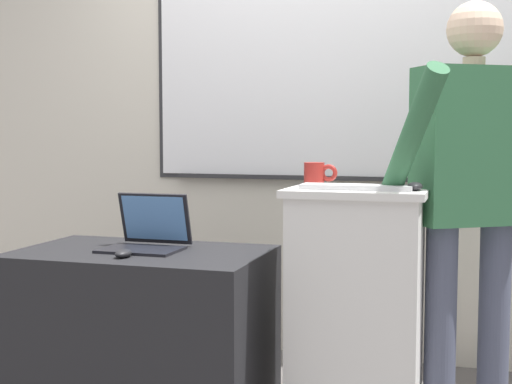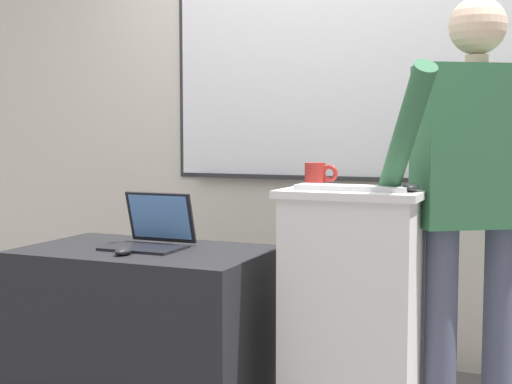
# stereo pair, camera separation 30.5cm
# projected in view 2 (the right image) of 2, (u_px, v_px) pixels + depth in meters

# --- Properties ---
(back_wall) EXTENTS (6.40, 0.17, 2.78)m
(back_wall) POSITION_uv_depth(u_px,v_px,m) (327.00, 104.00, 3.92)
(back_wall) COLOR beige
(back_wall) RESTS_ON ground_plane
(lectern_podium) EXTENTS (0.57, 0.41, 1.01)m
(lectern_podium) POSITION_uv_depth(u_px,v_px,m) (353.00, 312.00, 2.89)
(lectern_podium) COLOR silver
(lectern_podium) RESTS_ON ground_plane
(side_desk) EXTENTS (1.09, 0.67, 0.72)m
(side_desk) POSITION_uv_depth(u_px,v_px,m) (146.00, 328.00, 3.19)
(side_desk) COLOR black
(side_desk) RESTS_ON ground_plane
(person_presenter) EXTENTS (0.63, 0.75, 1.77)m
(person_presenter) POSITION_uv_depth(u_px,v_px,m) (474.00, 182.00, 2.84)
(person_presenter) COLOR #474C60
(person_presenter) RESTS_ON ground_plane
(laptop) EXTENTS (0.34, 0.30, 0.24)m
(laptop) POSITION_uv_depth(u_px,v_px,m) (153.00, 231.00, 3.21)
(laptop) COLOR black
(laptop) RESTS_ON side_desk
(wireless_keyboard) EXTENTS (0.44, 0.13, 0.02)m
(wireless_keyboard) POSITION_uv_depth(u_px,v_px,m) (352.00, 188.00, 2.80)
(wireless_keyboard) COLOR silver
(wireless_keyboard) RESTS_ON lectern_podium
(computer_mouse_by_laptop) EXTENTS (0.06, 0.10, 0.03)m
(computer_mouse_by_laptop) POSITION_uv_depth(u_px,v_px,m) (123.00, 251.00, 2.99)
(computer_mouse_by_laptop) COLOR black
(computer_mouse_by_laptop) RESTS_ON side_desk
(computer_mouse_by_keyboard) EXTENTS (0.06, 0.10, 0.03)m
(computer_mouse_by_keyboard) POSITION_uv_depth(u_px,v_px,m) (411.00, 187.00, 2.72)
(computer_mouse_by_keyboard) COLOR black
(computer_mouse_by_keyboard) RESTS_ON lectern_podium
(coffee_mug) EXTENTS (0.15, 0.09, 0.10)m
(coffee_mug) POSITION_uv_depth(u_px,v_px,m) (317.00, 174.00, 3.05)
(coffee_mug) COLOR maroon
(coffee_mug) RESTS_ON lectern_podium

